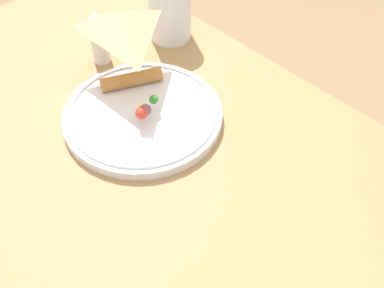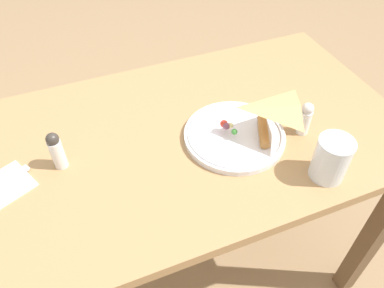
# 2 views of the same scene
# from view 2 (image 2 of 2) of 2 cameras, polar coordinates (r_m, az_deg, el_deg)

# --- Properties ---
(ground_plane) EXTENTS (6.00, 6.00, 0.00)m
(ground_plane) POSITION_cam_2_polar(r_m,az_deg,el_deg) (1.60, -1.95, -18.67)
(ground_plane) COLOR #997A56
(dining_table) EXTENTS (1.26, 0.67, 0.76)m
(dining_table) POSITION_cam_2_polar(r_m,az_deg,el_deg) (1.06, -2.79, -3.40)
(dining_table) COLOR #A87F51
(dining_table) RESTS_ON ground_plane
(plate_pizza) EXTENTS (0.26, 0.26, 0.05)m
(plate_pizza) POSITION_cam_2_polar(r_m,az_deg,el_deg) (0.97, 6.58, 1.53)
(plate_pizza) COLOR white
(plate_pizza) RESTS_ON dining_table
(milk_glass) EXTENTS (0.08, 0.08, 0.11)m
(milk_glass) POSITION_cam_2_polar(r_m,az_deg,el_deg) (0.91, 20.37, -2.33)
(milk_glass) COLOR white
(milk_glass) RESTS_ON dining_table
(salt_shaker) EXTENTS (0.03, 0.03, 0.10)m
(salt_shaker) POSITION_cam_2_polar(r_m,az_deg,el_deg) (1.00, 16.86, 3.78)
(salt_shaker) COLOR white
(salt_shaker) RESTS_ON dining_table
(pepper_shaker) EXTENTS (0.03, 0.03, 0.11)m
(pepper_shaker) POSITION_cam_2_polar(r_m,az_deg,el_deg) (0.93, -19.94, -0.91)
(pepper_shaker) COLOR silver
(pepper_shaker) RESTS_ON dining_table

